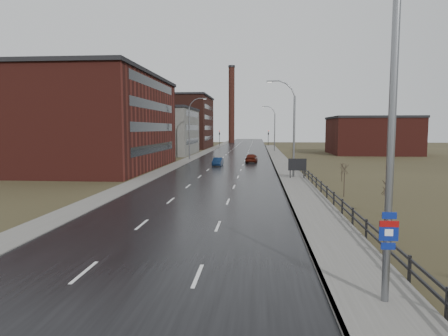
% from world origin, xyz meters
% --- Properties ---
extents(ground, '(320.00, 320.00, 0.00)m').
position_xyz_m(ground, '(0.00, 0.00, 0.00)').
color(ground, '#2D2819').
rests_on(ground, ground).
extents(road, '(14.00, 300.00, 0.06)m').
position_xyz_m(road, '(0.00, 60.00, 0.03)').
color(road, black).
rests_on(road, ground).
extents(sidewalk_right, '(3.20, 180.00, 0.18)m').
position_xyz_m(sidewalk_right, '(8.60, 35.00, 0.09)').
color(sidewalk_right, '#595651').
rests_on(sidewalk_right, ground).
extents(curb_right, '(0.16, 180.00, 0.18)m').
position_xyz_m(curb_right, '(7.08, 35.00, 0.09)').
color(curb_right, slate).
rests_on(curb_right, ground).
extents(sidewalk_left, '(2.40, 260.00, 0.12)m').
position_xyz_m(sidewalk_left, '(-8.20, 60.00, 0.06)').
color(sidewalk_left, '#595651').
rests_on(sidewalk_left, ground).
extents(warehouse_near, '(22.44, 28.56, 13.50)m').
position_xyz_m(warehouse_near, '(-20.99, 45.00, 6.76)').
color(warehouse_near, '#471914').
rests_on(warehouse_near, ground).
extents(warehouse_mid, '(16.32, 20.40, 10.50)m').
position_xyz_m(warehouse_mid, '(-17.99, 78.00, 5.26)').
color(warehouse_mid, slate).
rests_on(warehouse_mid, ground).
extents(warehouse_far, '(26.52, 24.48, 15.50)m').
position_xyz_m(warehouse_far, '(-22.99, 108.00, 7.76)').
color(warehouse_far, '#331611').
rests_on(warehouse_far, ground).
extents(building_right, '(18.36, 16.32, 8.50)m').
position_xyz_m(building_right, '(30.30, 82.00, 4.26)').
color(building_right, '#471914').
rests_on(building_right, ground).
extents(smokestack, '(2.70, 2.70, 30.70)m').
position_xyz_m(smokestack, '(-6.00, 150.00, 15.50)').
color(smokestack, '#331611').
rests_on(smokestack, ground).
extents(streetlight_main, '(3.91, 0.29, 12.11)m').
position_xyz_m(streetlight_main, '(8.47, 2.00, 6.06)').
color(streetlight_main, slate).
rests_on(streetlight_main, ground).
extents(streetlight_right_mid, '(3.36, 0.28, 11.35)m').
position_xyz_m(streetlight_right_mid, '(8.50, 36.00, 5.84)').
color(streetlight_right_mid, slate).
rests_on(streetlight_right_mid, ground).
extents(streetlight_left, '(3.36, 0.28, 11.35)m').
position_xyz_m(streetlight_left, '(-7.70, 62.00, 5.84)').
color(streetlight_left, slate).
rests_on(streetlight_left, ground).
extents(streetlight_right_far, '(3.36, 0.28, 11.35)m').
position_xyz_m(streetlight_right_far, '(8.50, 90.00, 5.84)').
color(streetlight_right_far, slate).
rests_on(streetlight_right_far, ground).
extents(guardrail, '(0.10, 53.05, 1.10)m').
position_xyz_m(guardrail, '(10.30, 18.31, 0.71)').
color(guardrail, black).
rests_on(guardrail, ground).
extents(shrub_c, '(0.66, 0.70, 2.81)m').
position_xyz_m(shrub_c, '(12.12, 12.60, 1.50)').
color(shrub_c, '#382D23').
rests_on(shrub_c, ground).
extents(shrub_d, '(0.46, 0.49, 1.93)m').
position_xyz_m(shrub_d, '(13.16, 16.15, 1.02)').
color(shrub_d, '#382D23').
rests_on(shrub_d, ground).
extents(shrub_e, '(0.65, 0.69, 2.77)m').
position_xyz_m(shrub_e, '(11.98, 23.44, 1.47)').
color(shrub_e, '#382D23').
rests_on(shrub_e, ground).
extents(shrub_f, '(0.49, 0.51, 2.04)m').
position_xyz_m(shrub_f, '(13.84, 33.43, 1.08)').
color(shrub_f, '#382D23').
rests_on(shrub_f, ground).
extents(billboard, '(2.05, 0.17, 2.41)m').
position_xyz_m(billboard, '(9.10, 34.64, 1.64)').
color(billboard, black).
rests_on(billboard, ground).
extents(traffic_light_left, '(0.58, 2.73, 5.30)m').
position_xyz_m(traffic_light_left, '(-8.00, 120.00, 4.60)').
color(traffic_light_left, black).
rests_on(traffic_light_left, ground).
extents(traffic_light_right, '(0.58, 2.73, 5.30)m').
position_xyz_m(traffic_light_right, '(8.00, 120.00, 4.60)').
color(traffic_light_right, black).
rests_on(traffic_light_right, ground).
extents(car_near, '(1.49, 3.93, 1.28)m').
position_xyz_m(car_near, '(-1.52, 49.98, 0.64)').
color(car_near, '#0B1B38').
rests_on(car_near, ground).
extents(car_far, '(2.20, 4.76, 1.58)m').
position_xyz_m(car_far, '(3.57, 56.41, 0.79)').
color(car_far, '#47140B').
rests_on(car_far, ground).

